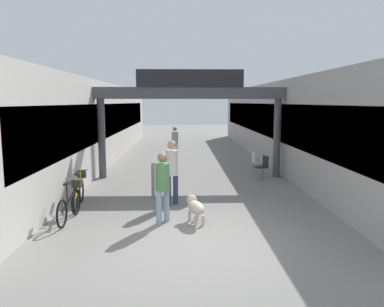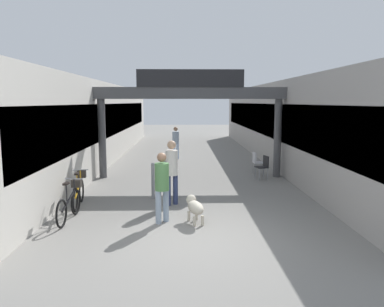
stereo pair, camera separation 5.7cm
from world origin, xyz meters
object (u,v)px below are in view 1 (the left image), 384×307
cafe_chair_aluminium_farther (256,161)px  bollard_post_metal (153,180)px  pedestrian_with_dog (163,183)px  bicycle_black_nearest (71,202)px  dog_on_leash (195,207)px  bicycle_orange_second (79,190)px  pedestrian_carrying_crate (175,141)px  cafe_chair_black_nearer (263,165)px  pedestrian_companion (172,168)px

cafe_chair_aluminium_farther → bollard_post_metal: bearing=-136.1°
pedestrian_with_dog → bicycle_black_nearest: 2.36m
dog_on_leash → bicycle_orange_second: bearing=154.2°
pedestrian_carrying_crate → cafe_chair_aluminium_farther: pedestrian_carrying_crate is taller
cafe_chair_black_nearer → pedestrian_carrying_crate: bearing=123.1°
bollard_post_metal → cafe_chair_aluminium_farther: bearing=43.9°
pedestrian_companion → bicycle_orange_second: 2.67m
bicycle_orange_second → bollard_post_metal: bearing=20.5°
pedestrian_carrying_crate → bicycle_black_nearest: 10.16m
bicycle_black_nearest → bollard_post_metal: bearing=46.9°
pedestrian_with_dog → cafe_chair_black_nearer: bearing=54.8°
pedestrian_with_dog → bicycle_orange_second: (-2.41, 1.53, -0.54)m
cafe_chair_black_nearer → cafe_chair_aluminium_farther: same height
bollard_post_metal → cafe_chair_aluminium_farther: (3.86, 3.70, -0.01)m
pedestrian_with_dog → pedestrian_carrying_crate: pedestrian_with_dog is taller
cafe_chair_aluminium_farther → pedestrian_with_dog: bearing=-120.0°
pedestrian_with_dog → bicycle_orange_second: size_ratio=1.01×
pedestrian_carrying_crate → bicycle_orange_second: size_ratio=0.97×
bicycle_black_nearest → bollard_post_metal: 2.74m
cafe_chair_aluminium_farther → cafe_chair_black_nearer: bearing=-87.1°
dog_on_leash → cafe_chair_black_nearer: 5.68m
cafe_chair_black_nearer → bicycle_black_nearest: bearing=-141.0°
pedestrian_carrying_crate → bollard_post_metal: (-0.53, -7.86, -0.38)m
pedestrian_companion → bicycle_black_nearest: size_ratio=1.08×
dog_on_leash → bollard_post_metal: bearing=117.3°
pedestrian_companion → bicycle_orange_second: size_ratio=1.08×
pedestrian_companion → dog_on_leash: size_ratio=2.08×
bicycle_black_nearest → bicycle_orange_second: same height
pedestrian_carrying_crate → bicycle_black_nearest: pedestrian_carrying_crate is taller
bollard_post_metal → cafe_chair_black_nearer: size_ratio=1.23×
dog_on_leash → cafe_chair_aluminium_farther: (2.67, 6.00, 0.15)m
pedestrian_with_dog → dog_on_leash: (0.78, -0.01, -0.59)m
bicycle_orange_second → pedestrian_companion: bearing=0.5°
pedestrian_with_dog → bicycle_black_nearest: pedestrian_with_dog is taller
dog_on_leash → bicycle_orange_second: bicycle_orange_second is taller
bollard_post_metal → pedestrian_with_dog: bearing=-80.0°
pedestrian_companion → bollard_post_metal: (-0.59, 0.73, -0.50)m
pedestrian_companion → pedestrian_carrying_crate: size_ratio=1.12×
bicycle_black_nearest → cafe_chair_black_nearer: 7.44m
pedestrian_with_dog → dog_on_leash: bearing=-0.9°
pedestrian_companion → dog_on_leash: 1.80m
cafe_chair_black_nearer → bollard_post_metal: bearing=-145.5°
cafe_chair_black_nearer → cafe_chair_aluminium_farther: size_ratio=1.00×
pedestrian_with_dog → cafe_chair_aluminium_farther: bearing=60.0°
pedestrian_companion → bollard_post_metal: pedestrian_companion is taller
bicycle_black_nearest → bollard_post_metal: (1.87, 2.00, 0.12)m
bicycle_orange_second → cafe_chair_aluminium_farther: size_ratio=1.89×
bicycle_orange_second → bollard_post_metal: size_ratio=1.55×
pedestrian_with_dog → pedestrian_carrying_crate: (0.13, 10.14, -0.04)m
dog_on_leash → bicycle_orange_second: (-3.19, 1.54, 0.05)m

